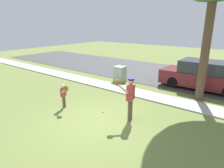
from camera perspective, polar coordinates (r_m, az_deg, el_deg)
name	(u,v)px	position (r m, az deg, el deg)	size (l,w,h in m)	color
ground_plane	(142,95)	(10.52, 8.87, -3.26)	(48.00, 48.00, 0.00)	olive
sidewalk_strip	(143,94)	(10.59, 9.14, -2.95)	(36.00, 1.20, 0.06)	#B2B2AD
road_surface	(177,76)	(15.02, 18.36, 2.32)	(36.00, 6.80, 0.02)	#424244
person_adult	(129,94)	(7.47, 5.11, -3.04)	(0.66, 0.75, 1.70)	brown
person_child	(64,93)	(8.88, -13.82, -2.52)	(0.55, 0.37, 1.12)	brown
baseball	(103,112)	(8.46, -2.63, -8.04)	(0.07, 0.07, 0.07)	white
utility_cabinet	(120,74)	(12.73, 2.30, 2.94)	(0.67, 0.59, 1.01)	#9EB293
parked_suv_maroon	(204,76)	(12.39, 25.22, 2.24)	(4.70, 1.90, 1.63)	maroon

